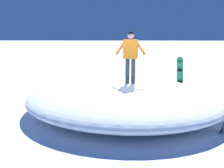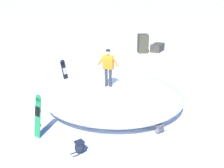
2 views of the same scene
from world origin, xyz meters
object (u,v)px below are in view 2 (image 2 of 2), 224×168
(snowboard_primary_upright, at_px, (38,116))
(backpack_far, at_px, (80,147))
(snowboarder_standing, at_px, (108,64))
(backpack_near, at_px, (160,129))
(snowboard_secondary_upright, at_px, (65,74))

(snowboard_primary_upright, relative_size, backpack_far, 3.03)
(snowboard_primary_upright, bearing_deg, backpack_far, 150.59)
(snowboarder_standing, relative_size, backpack_near, 3.22)
(snowboard_primary_upright, distance_m, backpack_near, 4.62)
(snowboard_primary_upright, xyz_separation_m, backpack_near, (-4.52, -0.63, -0.69))
(backpack_far, bearing_deg, snowboarder_standing, -98.09)
(backpack_near, distance_m, backpack_far, 3.22)
(backpack_far, bearing_deg, snowboard_secondary_upright, -71.75)
(snowboarder_standing, bearing_deg, snowboard_primary_upright, 52.70)
(snowboarder_standing, distance_m, backpack_far, 4.41)
(snowboard_primary_upright, xyz_separation_m, snowboard_secondary_upright, (0.29, -5.17, -0.04))
(snowboard_secondary_upright, xyz_separation_m, backpack_far, (-2.03, 6.15, -0.57))
(snowboard_primary_upright, bearing_deg, snowboarder_standing, -127.30)
(snowboard_secondary_upright, height_order, backpack_near, snowboard_secondary_upright)
(snowboarder_standing, bearing_deg, backpack_far, 81.91)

